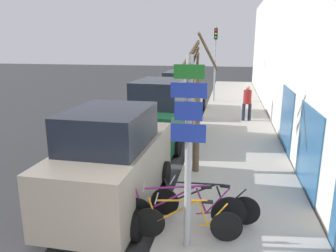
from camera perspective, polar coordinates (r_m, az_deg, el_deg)
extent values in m
plane|color=#333335|center=(12.98, 0.22, -2.31)|extent=(80.00, 80.00, 0.00)
cube|color=#ADA89E|center=(15.46, 11.66, 0.43)|extent=(3.20, 32.00, 0.15)
cube|color=silver|center=(15.17, 19.05, 11.83)|extent=(0.20, 32.00, 6.50)
cube|color=#26598C|center=(8.78, 23.20, -3.71)|extent=(0.03, 2.27, 2.07)
cube|color=#26598C|center=(11.98, 19.91, 1.25)|extent=(0.03, 2.27, 2.07)
cylinder|color=#939399|center=(5.57, 3.55, -5.45)|extent=(0.12, 0.12, 3.41)
cube|color=#19591E|center=(5.19, 3.70, 9.42)|extent=(0.49, 0.02, 0.22)
cube|color=navy|center=(5.22, 3.65, 6.21)|extent=(0.59, 0.02, 0.24)
cube|color=navy|center=(5.28, 3.59, 2.61)|extent=(0.46, 0.02, 0.31)
cube|color=navy|center=(5.37, 3.53, -1.23)|extent=(0.58, 0.02, 0.31)
cylinder|color=black|center=(6.42, -3.27, -16.44)|extent=(0.60, 0.09, 0.60)
cylinder|color=black|center=(6.38, 10.12, -16.88)|extent=(0.60, 0.09, 0.60)
cylinder|color=orange|center=(6.23, 1.74, -14.52)|extent=(0.81, 0.11, 0.50)
cylinder|color=orange|center=(6.13, 2.44, -12.83)|extent=(0.93, 0.12, 0.08)
cylinder|color=orange|center=(6.23, 6.16, -14.83)|extent=(0.18, 0.05, 0.43)
cylinder|color=orange|center=(6.36, 7.78, -16.69)|extent=(0.50, 0.07, 0.07)
cylinder|color=orange|center=(6.25, 8.53, -15.05)|extent=(0.38, 0.06, 0.48)
cylinder|color=orange|center=(6.28, -2.64, -14.49)|extent=(0.18, 0.05, 0.52)
cube|color=black|center=(6.13, 6.90, -12.97)|extent=(0.21, 0.10, 0.04)
cylinder|color=#99999E|center=(6.16, -1.99, -12.45)|extent=(0.06, 0.44, 0.02)
cylinder|color=black|center=(6.61, -5.72, -15.03)|extent=(0.69, 0.17, 0.70)
cylinder|color=black|center=(6.71, 10.51, -14.75)|extent=(0.69, 0.17, 0.70)
cylinder|color=#8C1E72|center=(6.44, 0.42, -12.57)|extent=(1.00, 0.24, 0.57)
cylinder|color=#8C1E72|center=(6.33, 1.26, -10.60)|extent=(1.17, 0.27, 0.09)
cylinder|color=#8C1E72|center=(6.49, 5.78, -12.68)|extent=(0.22, 0.08, 0.50)
cylinder|color=#8C1E72|center=(6.65, 7.73, -14.69)|extent=(0.63, 0.16, 0.08)
cylinder|color=#8C1E72|center=(6.54, 8.61, -12.79)|extent=(0.47, 0.12, 0.56)
cylinder|color=#8C1E72|center=(6.47, -4.96, -12.77)|extent=(0.22, 0.07, 0.60)
cube|color=black|center=(6.39, 6.66, -10.55)|extent=(0.21, 0.12, 0.04)
cylinder|color=#99999E|center=(6.33, -4.18, -10.40)|extent=(0.11, 0.44, 0.02)
cylinder|color=black|center=(7.13, -0.55, -13.04)|extent=(0.61, 0.06, 0.61)
cylinder|color=black|center=(6.96, 13.23, -14.18)|extent=(0.61, 0.06, 0.61)
cylinder|color=black|center=(6.89, 4.56, -11.48)|extent=(0.93, 0.08, 0.50)
cylinder|color=black|center=(6.79, 5.30, -9.92)|extent=(1.08, 0.09, 0.08)
cylinder|color=black|center=(6.85, 9.11, -12.01)|extent=(0.20, 0.05, 0.44)
cylinder|color=black|center=(6.95, 10.78, -13.86)|extent=(0.58, 0.06, 0.07)
cylinder|color=black|center=(6.85, 11.57, -12.34)|extent=(0.44, 0.05, 0.49)
cylinder|color=black|center=(7.00, 0.12, -11.23)|extent=(0.20, 0.04, 0.53)
cube|color=black|center=(6.75, 9.90, -10.28)|extent=(0.20, 0.09, 0.04)
cylinder|color=#99999E|center=(6.87, 0.80, -9.36)|extent=(0.05, 0.44, 0.02)
cube|color=gray|center=(7.78, -9.42, -7.61)|extent=(1.92, 4.29, 1.34)
cube|color=black|center=(7.30, -10.25, -0.24)|extent=(1.70, 2.25, 0.81)
cylinder|color=black|center=(9.44, -11.66, -7.13)|extent=(0.23, 0.64, 0.64)
cylinder|color=black|center=(8.90, -0.60, -8.17)|extent=(0.23, 0.64, 0.64)
cylinder|color=black|center=(7.33, -20.04, -14.36)|extent=(0.23, 0.64, 0.64)
cylinder|color=black|center=(6.62, -5.73, -16.79)|extent=(0.23, 0.64, 0.64)
cube|color=#144728|center=(12.41, -1.18, 0.85)|extent=(2.09, 4.62, 1.27)
cube|color=black|center=(12.03, -1.44, 5.78)|extent=(1.78, 2.44, 0.94)
cylinder|color=black|center=(14.09, -3.29, 0.45)|extent=(0.26, 0.69, 0.67)
cylinder|color=black|center=(13.67, 4.08, 0.00)|extent=(0.26, 0.69, 0.67)
cylinder|color=black|center=(11.54, -7.40, -2.84)|extent=(0.26, 0.69, 0.67)
cylinder|color=black|center=(11.02, 1.55, -3.55)|extent=(0.26, 0.69, 0.67)
cube|color=silver|center=(17.23, 2.59, 4.52)|extent=(1.96, 4.20, 1.17)
cube|color=black|center=(16.92, 2.54, 7.92)|extent=(1.72, 2.21, 0.93)
cylinder|color=black|center=(18.73, 0.48, 3.98)|extent=(0.24, 0.67, 0.67)
cylinder|color=black|center=(18.44, 6.09, 3.73)|extent=(0.24, 0.67, 0.67)
cylinder|color=black|center=(16.27, -1.40, 2.36)|extent=(0.24, 0.67, 0.67)
cylinder|color=black|center=(15.94, 5.03, 2.06)|extent=(0.24, 0.67, 0.67)
cylinder|color=#1E2338|center=(15.81, 14.01, 2.38)|extent=(0.15, 0.15, 0.80)
cylinder|color=#1E2338|center=(15.75, 13.01, 2.39)|extent=(0.15, 0.15, 0.80)
cylinder|color=maroon|center=(15.65, 13.67, 4.95)|extent=(0.37, 0.37, 0.63)
sphere|color=tan|center=(15.59, 13.76, 6.48)|extent=(0.22, 0.22, 0.22)
cylinder|color=brown|center=(9.08, 4.99, 0.51)|extent=(0.19, 0.19, 2.83)
cylinder|color=brown|center=(9.16, 3.99, 11.94)|extent=(0.55, 0.70, 0.80)
cylinder|color=brown|center=(9.20, 4.58, 11.54)|extent=(0.37, 0.78, 0.67)
cylinder|color=brown|center=(8.36, 3.52, 11.87)|extent=(0.49, 1.05, 0.85)
cylinder|color=brown|center=(9.19, 5.16, 11.09)|extent=(0.17, 0.75, 0.54)
cylinder|color=brown|center=(9.21, 7.02, 12.68)|extent=(0.56, 0.92, 1.05)
cylinder|color=#939399|center=(20.46, 8.17, 10.56)|extent=(0.10, 0.10, 4.50)
cube|color=black|center=(20.32, 8.35, 15.61)|extent=(0.20, 0.16, 0.64)
sphere|color=red|center=(20.24, 8.36, 16.18)|extent=(0.11, 0.11, 0.11)
sphere|color=orange|center=(20.23, 8.34, 15.62)|extent=(0.11, 0.11, 0.11)
sphere|color=green|center=(20.23, 8.31, 15.05)|extent=(0.11, 0.11, 0.11)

